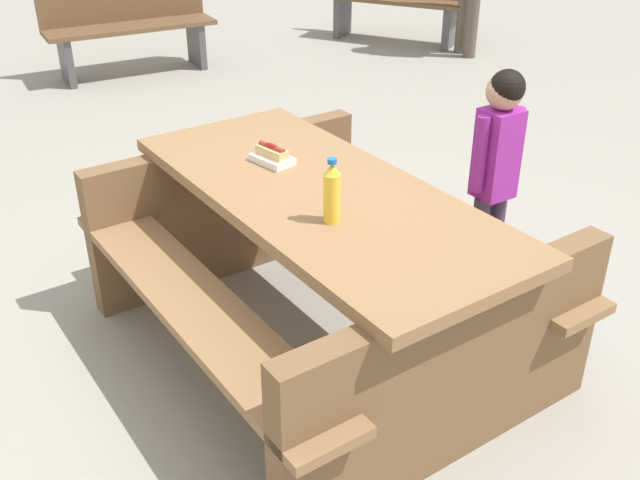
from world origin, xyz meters
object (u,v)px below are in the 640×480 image
soda_bottle (332,193)px  hotdog_tray (273,155)px  park_bench_near (128,23)px  child_in_coat (497,155)px  picnic_table (320,257)px

soda_bottle → hotdog_tray: (0.56, -0.13, -0.08)m
hotdog_tray → park_bench_near: bearing=-15.9°
soda_bottle → hotdog_tray: bearing=-13.4°
child_in_coat → park_bench_near: child_in_coat is taller
picnic_table → park_bench_near: park_bench_near is taller
child_in_coat → soda_bottle: bearing=97.6°
soda_bottle → child_in_coat: (0.14, -1.06, -0.17)m
picnic_table → hotdog_tray: size_ratio=9.70×
soda_bottle → picnic_table: bearing=-28.6°
child_in_coat → park_bench_near: 4.44m
soda_bottle → hotdog_tray: 0.59m
picnic_table → soda_bottle: size_ratio=7.78×
soda_bottle → hotdog_tray: soda_bottle is taller
child_in_coat → picnic_table: bearing=84.1°
child_in_coat → hotdog_tray: bearing=65.3°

